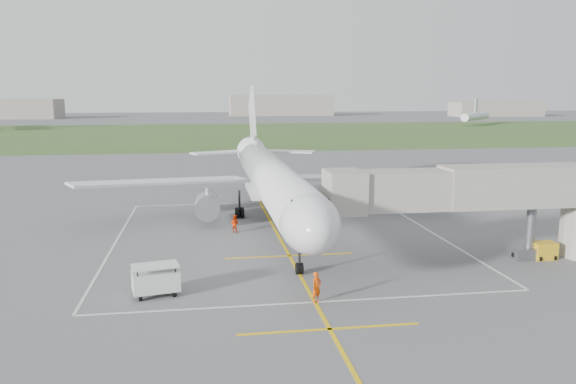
{
  "coord_description": "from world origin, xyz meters",
  "views": [
    {
      "loc": [
        -6.51,
        -51.68,
        12.42
      ],
      "look_at": [
        0.81,
        -4.0,
        4.0
      ],
      "focal_mm": 35.0,
      "sensor_mm": 36.0,
      "label": 1
    }
  ],
  "objects": [
    {
      "name": "ground",
      "position": [
        0.0,
        0.0,
        0.0
      ],
      "size": [
        700.0,
        700.0,
        0.0
      ],
      "primitive_type": "plane",
      "color": "#515153",
      "rests_on": "ground"
    },
    {
      "name": "grass_strip",
      "position": [
        0.0,
        130.0,
        0.01
      ],
      "size": [
        700.0,
        120.0,
        0.02
      ],
      "primitive_type": "cube",
      "color": "#3B5826",
      "rests_on": "ground"
    },
    {
      "name": "apron_markings",
      "position": [
        0.0,
        -5.82,
        0.01
      ],
      "size": [
        28.2,
        60.0,
        0.01
      ],
      "color": "yellow",
      "rests_on": "ground"
    },
    {
      "name": "airliner",
      "position": [
        -0.0,
        0.75,
        4.39
      ],
      "size": [
        38.93,
        46.75,
        13.52
      ],
      "color": "silver",
      "rests_on": "ground"
    },
    {
      "name": "jet_bridge",
      "position": [
        15.72,
        -13.5,
        4.74
      ],
      "size": [
        23.4,
        5.0,
        7.2
      ],
      "color": "gray",
      "rests_on": "ground"
    },
    {
      "name": "gpu_unit",
      "position": [
        19.07,
        -13.75,
        0.65
      ],
      "size": [
        1.8,
        1.31,
        1.32
      ],
      "rotation": [
        0.0,
        0.0,
        0.04
      ],
      "color": "gold",
      "rests_on": "ground"
    },
    {
      "name": "baggage_cart",
      "position": [
        -9.59,
        -17.34,
        1.01
      ],
      "size": [
        3.11,
        2.22,
        1.97
      ],
      "rotation": [
        0.0,
        0.0,
        0.2
      ],
      "color": "silver",
      "rests_on": "ground"
    },
    {
      "name": "ramp_worker_nose",
      "position": [
        0.1,
        -20.0,
        0.94
      ],
      "size": [
        0.82,
        0.76,
        1.89
      ],
      "primitive_type": "imported",
      "rotation": [
        0.0,
        0.0,
        0.61
      ],
      "color": "#DF4807",
      "rests_on": "ground"
    },
    {
      "name": "ramp_worker_wing",
      "position": [
        -3.77,
        -1.67,
        0.8
      ],
      "size": [
        0.99,
        0.93,
        1.61
      ],
      "primitive_type": "imported",
      "rotation": [
        0.0,
        0.0,
        2.57
      ],
      "color": "red",
      "rests_on": "ground"
    },
    {
      "name": "distant_hangars",
      "position": [
        -16.15,
        265.19,
        5.17
      ],
      "size": [
        345.0,
        49.0,
        12.0
      ],
      "color": "gray",
      "rests_on": "ground"
    },
    {
      "name": "distant_aircraft",
      "position": [
        11.91,
        165.68,
        3.59
      ],
      "size": [
        204.13,
        31.22,
        8.85
      ],
      "color": "silver",
      "rests_on": "ground"
    }
  ]
}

